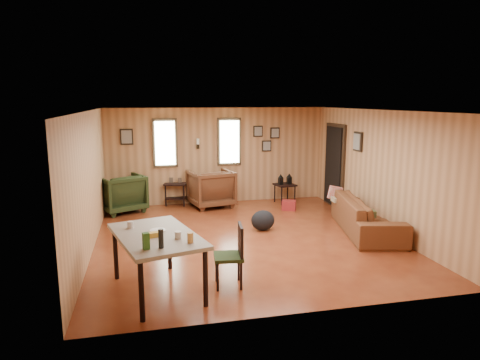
% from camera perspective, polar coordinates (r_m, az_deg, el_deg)
% --- Properties ---
extents(room, '(5.54, 6.04, 2.44)m').
position_cam_1_polar(room, '(8.23, 1.34, 0.95)').
color(room, brown).
rests_on(room, ground).
extents(sofa, '(1.19, 2.44, 0.92)m').
position_cam_1_polar(sofa, '(8.82, 16.60, -3.80)').
color(sofa, brown).
rests_on(sofa, ground).
extents(recliner_brown, '(1.15, 1.10, 1.01)m').
position_cam_1_polar(recliner_brown, '(10.47, -3.91, -0.87)').
color(recliner_brown, '#512C18').
rests_on(recliner_brown, ground).
extents(recliner_green, '(1.24, 1.21, 0.98)m').
position_cam_1_polar(recliner_green, '(10.35, -15.58, -1.46)').
color(recliner_green, '#233016').
rests_on(recliner_green, ground).
extents(end_table, '(0.65, 0.61, 0.69)m').
position_cam_1_polar(end_table, '(10.80, -8.52, -1.26)').
color(end_table, black).
rests_on(end_table, ground).
extents(side_table, '(0.55, 0.55, 0.75)m').
position_cam_1_polar(side_table, '(10.88, 6.00, -0.42)').
color(side_table, black).
rests_on(side_table, ground).
extents(cooler, '(0.39, 0.34, 0.23)m').
position_cam_1_polar(cooler, '(10.28, 6.53, -3.36)').
color(cooler, maroon).
rests_on(cooler, ground).
extents(backpack, '(0.53, 0.43, 0.41)m').
position_cam_1_polar(backpack, '(8.64, 3.06, -5.40)').
color(backpack, black).
rests_on(backpack, ground).
extents(sofa_pillows, '(0.45, 1.64, 0.34)m').
position_cam_1_polar(sofa_pillows, '(9.02, 14.39, -3.11)').
color(sofa_pillows, '#4A502D').
rests_on(sofa_pillows, sofa).
extents(dining_table, '(1.36, 1.81, 1.06)m').
position_cam_1_polar(dining_table, '(5.89, -11.07, -7.80)').
color(dining_table, gray).
rests_on(dining_table, ground).
extents(dining_chair, '(0.44, 0.44, 0.89)m').
position_cam_1_polar(dining_chair, '(6.06, -0.90, -9.56)').
color(dining_chair, '#233016').
rests_on(dining_chair, ground).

